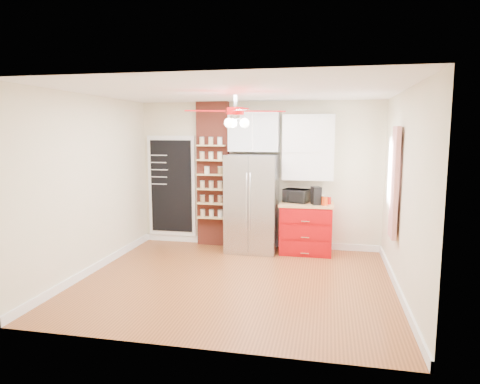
% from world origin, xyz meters
% --- Properties ---
extents(floor, '(4.50, 4.50, 0.00)m').
position_xyz_m(floor, '(0.00, 0.00, 0.00)').
color(floor, brown).
rests_on(floor, ground).
extents(ceiling, '(4.50, 4.50, 0.00)m').
position_xyz_m(ceiling, '(0.00, 0.00, 2.70)').
color(ceiling, white).
rests_on(ceiling, wall_back).
extents(wall_back, '(4.50, 0.02, 2.70)m').
position_xyz_m(wall_back, '(0.00, 2.00, 1.35)').
color(wall_back, beige).
rests_on(wall_back, floor).
extents(wall_front, '(4.50, 0.02, 2.70)m').
position_xyz_m(wall_front, '(0.00, -2.00, 1.35)').
color(wall_front, beige).
rests_on(wall_front, floor).
extents(wall_left, '(0.02, 4.00, 2.70)m').
position_xyz_m(wall_left, '(-2.25, 0.00, 1.35)').
color(wall_left, beige).
rests_on(wall_left, floor).
extents(wall_right, '(0.02, 4.00, 2.70)m').
position_xyz_m(wall_right, '(2.25, 0.00, 1.35)').
color(wall_right, beige).
rests_on(wall_right, floor).
extents(chalkboard, '(0.95, 0.05, 1.95)m').
position_xyz_m(chalkboard, '(-1.70, 1.96, 1.10)').
color(chalkboard, white).
rests_on(chalkboard, wall_back).
extents(brick_pillar, '(0.60, 0.16, 2.70)m').
position_xyz_m(brick_pillar, '(-0.85, 1.92, 1.35)').
color(brick_pillar, maroon).
rests_on(brick_pillar, floor).
extents(fridge, '(0.90, 0.70, 1.75)m').
position_xyz_m(fridge, '(-0.05, 1.63, 0.88)').
color(fridge, '#AAAAAF').
rests_on(fridge, floor).
extents(upper_glass_cabinet, '(0.90, 0.35, 0.70)m').
position_xyz_m(upper_glass_cabinet, '(-0.05, 1.82, 2.15)').
color(upper_glass_cabinet, white).
rests_on(upper_glass_cabinet, wall_back).
extents(red_cabinet, '(0.94, 0.64, 0.90)m').
position_xyz_m(red_cabinet, '(0.92, 1.68, 0.45)').
color(red_cabinet, '#9F0509').
rests_on(red_cabinet, floor).
extents(upper_shelf_unit, '(0.90, 0.30, 1.15)m').
position_xyz_m(upper_shelf_unit, '(0.92, 1.85, 1.88)').
color(upper_shelf_unit, white).
rests_on(upper_shelf_unit, wall_back).
extents(window, '(0.04, 0.75, 1.05)m').
position_xyz_m(window, '(2.23, 0.90, 1.55)').
color(window, white).
rests_on(window, wall_right).
extents(curtain, '(0.06, 0.40, 1.55)m').
position_xyz_m(curtain, '(2.18, 0.35, 1.45)').
color(curtain, red).
rests_on(curtain, wall_right).
extents(ceiling_fan, '(1.40, 1.40, 0.44)m').
position_xyz_m(ceiling_fan, '(0.00, 0.00, 2.42)').
color(ceiling_fan, silver).
rests_on(ceiling_fan, ceiling).
extents(toaster_oven, '(0.50, 0.41, 0.24)m').
position_xyz_m(toaster_oven, '(0.73, 1.73, 1.02)').
color(toaster_oven, black).
rests_on(toaster_oven, red_cabinet).
extents(coffee_maker, '(0.20, 0.23, 0.31)m').
position_xyz_m(coffee_maker, '(1.08, 1.58, 1.05)').
color(coffee_maker, black).
rests_on(coffee_maker, red_cabinet).
extents(canister_left, '(0.11, 0.11, 0.16)m').
position_xyz_m(canister_left, '(1.23, 1.51, 0.98)').
color(canister_left, '#BE340A').
rests_on(canister_left, red_cabinet).
extents(canister_right, '(0.11, 0.11, 0.13)m').
position_xyz_m(canister_right, '(1.29, 1.67, 0.96)').
color(canister_right, '#A20E09').
rests_on(canister_right, red_cabinet).
extents(pantry_jar_oats, '(0.11, 0.11, 0.13)m').
position_xyz_m(pantry_jar_oats, '(-0.93, 1.77, 1.44)').
color(pantry_jar_oats, beige).
rests_on(pantry_jar_oats, brick_pillar).
extents(pantry_jar_beans, '(0.11, 0.11, 0.13)m').
position_xyz_m(pantry_jar_beans, '(-0.67, 1.79, 1.44)').
color(pantry_jar_beans, olive).
rests_on(pantry_jar_beans, brick_pillar).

